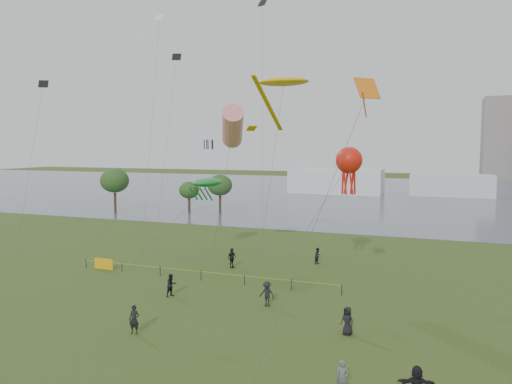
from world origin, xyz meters
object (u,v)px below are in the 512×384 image
(kite_flyer, at_px, (342,378))
(kite_stingray, at_px, (283,83))
(kite_octopus, at_px, (349,161))
(fence, at_px, (140,267))

(kite_flyer, xyz_separation_m, kite_stingray, (-10.14, 22.33, 16.32))
(kite_stingray, relative_size, kite_octopus, 1.56)
(kite_flyer, bearing_deg, kite_octopus, 101.19)
(kite_octopus, bearing_deg, kite_flyer, -97.77)
(fence, distance_m, kite_octopus, 20.63)
(kite_octopus, bearing_deg, kite_stingray, 146.00)
(fence, relative_size, kite_octopus, 2.13)
(kite_octopus, bearing_deg, fence, 178.64)
(kite_flyer, bearing_deg, kite_stingray, 115.52)
(kite_flyer, height_order, kite_octopus, kite_octopus)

